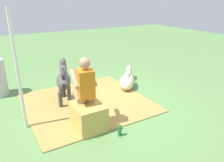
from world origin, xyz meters
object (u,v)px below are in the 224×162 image
at_px(tent_pole_left, 18,73).
at_px(pony_standing, 64,79).
at_px(pony_lying, 127,80).
at_px(hay_bale, 88,116).
at_px(soda_bottle, 120,130).
at_px(person_seated, 84,88).

bearing_deg(tent_pole_left, pony_standing, -53.76).
bearing_deg(pony_standing, pony_lying, -90.87).
xyz_separation_m(hay_bale, tent_pole_left, (0.62, 1.03, 0.86)).
distance_m(pony_lying, soda_bottle, 2.37).
bearing_deg(person_seated, tent_pole_left, 66.45).
xyz_separation_m(person_seated, pony_standing, (1.23, 0.00, -0.22)).
bearing_deg(hay_bale, pony_standing, -0.64).
height_order(pony_lying, tent_pole_left, tent_pole_left).
relative_size(hay_bale, tent_pole_left, 0.29).
height_order(person_seated, pony_standing, person_seated).
bearing_deg(hay_bale, tent_pole_left, 58.90).
bearing_deg(hay_bale, person_seated, -6.49).
relative_size(person_seated, tent_pole_left, 0.62).
distance_m(pony_lying, tent_pole_left, 3.09).
distance_m(hay_bale, tent_pole_left, 1.48).
xyz_separation_m(hay_bale, soda_bottle, (-0.52, -0.38, -0.13)).
height_order(hay_bale, person_seated, person_seated).
xyz_separation_m(pony_standing, soda_bottle, (-1.91, -0.36, -0.42)).
distance_m(hay_bale, person_seated, 0.54).
bearing_deg(hay_bale, pony_lying, -53.11).
bearing_deg(tent_pole_left, pony_lying, -75.43).
xyz_separation_m(pony_lying, tent_pole_left, (-0.74, 2.85, 0.92)).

